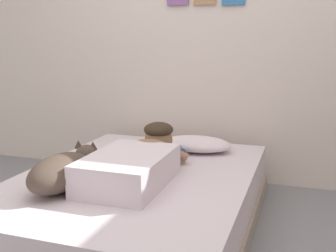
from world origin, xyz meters
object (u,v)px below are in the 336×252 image
Objects in this scene: person_lying at (138,160)px; bed at (138,201)px; pillow at (196,144)px; coffee_cup at (175,151)px; dog at (64,170)px; cell_phone at (129,189)px.

bed is at bearing 114.62° from person_lying.
person_lying is at bearing -65.38° from bed.
pillow is at bearing 75.71° from person_lying.
pillow is at bearing 71.66° from bed.
person_lying is 7.36× the size of coffee_cup.
bed is 0.70m from pillow.
coffee_cup is (-0.10, -0.18, -0.02)m from pillow.
coffee_cup reaches higher than bed.
dog is 0.38m from cell_phone.
pillow is 0.21m from coffee_cup.
cell_phone is at bearing -98.99° from pillow.
dog reaches higher than coffee_cup.
dog is 0.91m from coffee_cup.
person_lying is 1.60× the size of dog.
bed is 0.34m from cell_phone.
bed is at bearing 103.41° from cell_phone.
pillow is 4.16× the size of coffee_cup.
dog is (-0.28, -0.37, 0.29)m from bed.
pillow is at bearing 60.30° from coffee_cup.
dog is at bearing -115.39° from coffee_cup.
dog is at bearing -127.33° from bed.
pillow is 3.71× the size of cell_phone.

